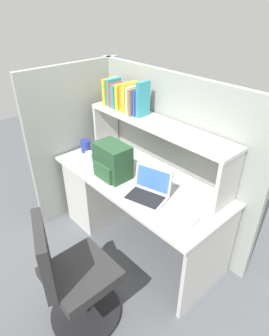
# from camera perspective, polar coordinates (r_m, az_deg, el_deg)

# --- Properties ---
(ground_plane) EXTENTS (8.00, 8.00, 0.00)m
(ground_plane) POSITION_cam_1_polar(r_m,az_deg,el_deg) (2.95, 0.74, -13.89)
(ground_plane) COLOR #595B60
(desk) EXTENTS (1.60, 0.70, 0.73)m
(desk) POSITION_cam_1_polar(r_m,az_deg,el_deg) (2.91, -4.42, -4.17)
(desk) COLOR silver
(desk) RESTS_ON ground_plane
(cubicle_partition_rear) EXTENTS (1.84, 0.05, 1.55)m
(cubicle_partition_rear) POSITION_cam_1_polar(r_m,az_deg,el_deg) (2.69, 6.81, 1.84)
(cubicle_partition_rear) COLOR #939991
(cubicle_partition_rear) RESTS_ON ground_plane
(cubicle_partition_left) EXTENTS (0.05, 1.06, 1.55)m
(cubicle_partition_left) POSITION_cam_1_polar(r_m,az_deg,el_deg) (3.03, -10.88, 5.02)
(cubicle_partition_left) COLOR #939991
(cubicle_partition_left) RESTS_ON ground_plane
(overhead_hutch) EXTENTS (1.44, 0.28, 0.45)m
(overhead_hutch) POSITION_cam_1_polar(r_m,az_deg,el_deg) (2.43, 4.40, 6.74)
(overhead_hutch) COLOR beige
(overhead_hutch) RESTS_ON desk
(reference_books_on_shelf) EXTENTS (0.46, 0.19, 0.29)m
(reference_books_on_shelf) POSITION_cam_1_polar(r_m,az_deg,el_deg) (2.62, -1.73, 13.74)
(reference_books_on_shelf) COLOR yellow
(reference_books_on_shelf) RESTS_ON overhead_hutch
(laptop) EXTENTS (0.37, 0.32, 0.22)m
(laptop) POSITION_cam_1_polar(r_m,az_deg,el_deg) (2.24, 2.70, -4.50)
(laptop) COLOR #B7BABF
(laptop) RESTS_ON desk
(backpack) EXTENTS (0.30, 0.23, 0.30)m
(backpack) POSITION_cam_1_polar(r_m,az_deg,el_deg) (2.44, -4.40, 1.31)
(backpack) COLOR #264C2D
(backpack) RESTS_ON desk
(computer_mouse) EXTENTS (0.07, 0.11, 0.03)m
(computer_mouse) POSITION_cam_1_polar(r_m,az_deg,el_deg) (2.06, 11.15, -10.15)
(computer_mouse) COLOR silver
(computer_mouse) RESTS_ON desk
(paper_cup) EXTENTS (0.08, 0.08, 0.09)m
(paper_cup) POSITION_cam_1_polar(r_m,az_deg,el_deg) (2.74, -8.78, 2.22)
(paper_cup) COLOR white
(paper_cup) RESTS_ON desk
(snack_canister) EXTENTS (0.10, 0.10, 0.12)m
(snack_canister) POSITION_cam_1_polar(r_m,az_deg,el_deg) (2.90, -9.49, 4.26)
(snack_canister) COLOR navy
(snack_canister) RESTS_ON desk
(office_chair) EXTENTS (0.53, 0.55, 0.93)m
(office_chair) POSITION_cam_1_polar(r_m,az_deg,el_deg) (2.18, -11.86, -20.95)
(office_chair) COLOR black
(office_chair) RESTS_ON ground_plane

